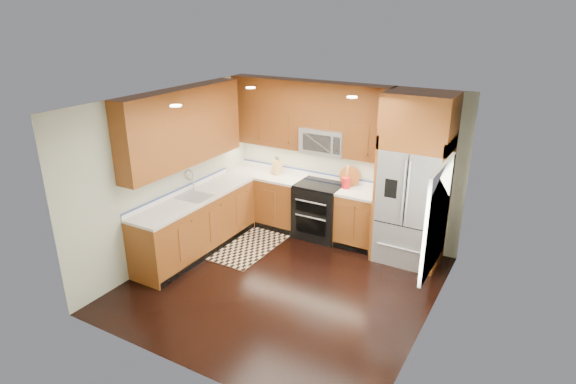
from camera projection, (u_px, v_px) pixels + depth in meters
The scene contains 16 objects.
ground at pixel (283, 284), 6.86m from camera, with size 4.00×4.00×0.00m, color black.
wall_back at pixel (343, 161), 8.01m from camera, with size 4.00×0.02×2.60m, color #B7BBA9.
wall_left at pixel (169, 175), 7.32m from camera, with size 0.02×4.00×2.60m, color #B7BBA9.
wall_right at pixel (434, 232), 5.46m from camera, with size 0.02×4.00×2.60m, color #B7BBA9.
window at pixel (437, 218), 5.60m from camera, with size 0.04×1.10×1.30m.
base_cabinets at pixel (246, 216), 7.99m from camera, with size 2.85×3.00×0.90m.
countertop at pixel (256, 189), 7.85m from camera, with size 2.86×3.01×0.04m.
upper_cabinets at pixel (254, 121), 7.55m from camera, with size 2.85×3.00×1.15m.
range at pixel (319, 210), 8.16m from camera, with size 0.76×0.67×0.95m.
microwave at pixel (325, 141), 7.83m from camera, with size 0.76×0.40×0.42m.
refrigerator at pixel (414, 180), 7.11m from camera, with size 0.98×0.75×2.60m.
sink_faucet at pixel (194, 193), 7.49m from camera, with size 0.54×0.44×0.37m.
rug at pixel (247, 246), 7.93m from camera, with size 0.83×1.38×0.01m, color black.
knife_block at pixel (277, 167), 8.45m from camera, with size 0.16×0.19×0.32m.
utensil_crock at pixel (346, 180), 7.78m from camera, with size 0.16×0.16×0.38m.
cutting_board at pixel (349, 185), 7.93m from camera, with size 0.34×0.34×0.02m, color brown.
Camera 1 is at (3.01, -5.11, 3.69)m, focal length 30.00 mm.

